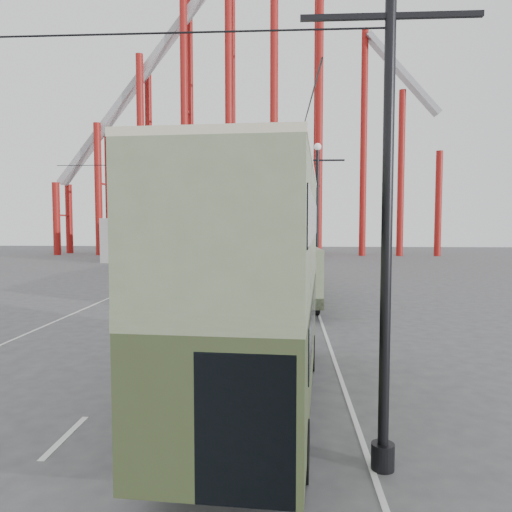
# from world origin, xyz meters

# --- Properties ---
(ground) EXTENTS (160.00, 160.00, 0.00)m
(ground) POSITION_xyz_m (0.00, 0.00, 0.00)
(ground) COLOR #47474A
(ground) RESTS_ON ground
(road_markings) EXTENTS (12.52, 120.00, 0.01)m
(road_markings) POSITION_xyz_m (-0.86, 19.70, 0.01)
(road_markings) COLOR silver
(road_markings) RESTS_ON ground
(lamp_post_near) EXTENTS (3.20, 0.44, 10.80)m
(lamp_post_near) POSITION_xyz_m (5.60, -3.00, 7.86)
(lamp_post_near) COLOR black
(lamp_post_near) RESTS_ON ground
(lamp_post_mid) EXTENTS (3.20, 0.44, 9.32)m
(lamp_post_mid) POSITION_xyz_m (5.60, 18.00, 4.68)
(lamp_post_mid) COLOR black
(lamp_post_mid) RESTS_ON ground
(lamp_post_far) EXTENTS (3.20, 0.44, 9.32)m
(lamp_post_far) POSITION_xyz_m (5.60, 40.00, 4.68)
(lamp_post_far) COLOR black
(lamp_post_far) RESTS_ON ground
(lamp_post_distant) EXTENTS (3.20, 0.44, 9.32)m
(lamp_post_distant) POSITION_xyz_m (5.60, 62.00, 4.68)
(lamp_post_distant) COLOR black
(lamp_post_distant) RESTS_ON ground
(roller_coaster) EXTENTS (52.95, 5.00, 55.48)m
(roller_coaster) POSITION_xyz_m (-2.49, 56.89, 22.92)
(roller_coaster) COLOR maroon
(roller_coaster) RESTS_ON ground
(fairground_shed) EXTENTS (22.00, 10.00, 5.00)m
(fairground_shed) POSITION_xyz_m (-6.00, 47.00, 2.50)
(fairground_shed) COLOR #9E9E99
(fairground_shed) RESTS_ON ground
(double_decker_bus) EXTENTS (3.58, 11.32, 5.99)m
(double_decker_bus) POSITION_xyz_m (3.03, 0.14, 3.35)
(double_decker_bus) COLOR #374223
(double_decker_bus) RESTS_ON ground
(single_decker_green) EXTENTS (3.41, 11.97, 3.35)m
(single_decker_green) POSITION_xyz_m (3.80, 16.35, 1.89)
(single_decker_green) COLOR #707E5C
(single_decker_green) RESTS_ON ground
(single_decker_cream) EXTENTS (3.02, 10.50, 3.24)m
(single_decker_cream) POSITION_xyz_m (3.31, 24.93, 1.82)
(single_decker_cream) COLOR beige
(single_decker_cream) RESTS_ON ground
(pedestrian) EXTENTS (0.79, 0.61, 1.94)m
(pedestrian) POSITION_xyz_m (3.13, 12.39, 0.97)
(pedestrian) COLOR black
(pedestrian) RESTS_ON ground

